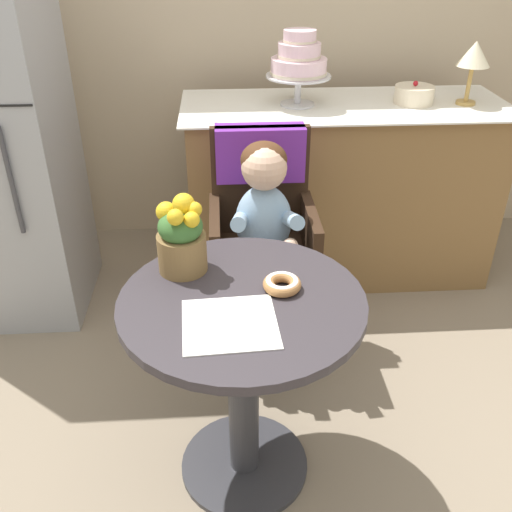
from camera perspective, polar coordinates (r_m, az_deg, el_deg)
The scene contains 11 objects.
ground_plane at distance 2.13m, azimuth -1.16°, elevation -20.32°, with size 8.00×8.00×0.00m, color gray.
cafe_table at distance 1.76m, azimuth -1.33°, elevation -9.91°, with size 0.72×0.72×0.72m.
wicker_chair at distance 2.31m, azimuth 0.54°, elevation 4.78°, with size 0.42×0.45×0.95m.
seated_child at distance 2.16m, azimuth 0.85°, elevation 3.87°, with size 0.27×0.32×0.73m.
paper_napkin at distance 1.53m, azimuth -2.65°, elevation -6.82°, with size 0.25×0.24×0.00m, color white.
donut_front at distance 1.66m, azimuth 2.63°, elevation -2.79°, with size 0.11×0.11×0.04m.
flower_vase at distance 1.72m, azimuth -7.57°, elevation 2.03°, with size 0.15×0.15×0.25m.
display_counter at distance 2.95m, azimuth 8.33°, elevation 6.54°, with size 1.56×0.62×0.90m.
tiered_cake_stand at distance 2.71m, azimuth 4.33°, elevation 18.96°, with size 0.30×0.30×0.33m.
round_layer_cake at distance 2.87m, azimuth 15.62°, elevation 15.37°, with size 0.18×0.18×0.11m.
table_lamp at distance 2.89m, azimuth 21.10°, elevation 18.21°, with size 0.15×0.15×0.28m.
Camera 1 is at (-0.05, -1.33, 1.66)m, focal length 39.75 mm.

